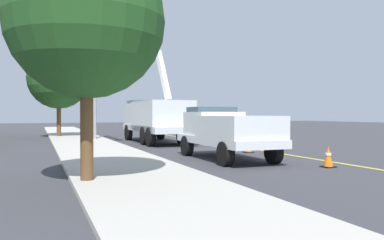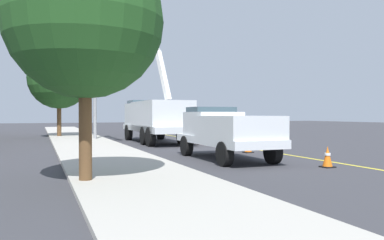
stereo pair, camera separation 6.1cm
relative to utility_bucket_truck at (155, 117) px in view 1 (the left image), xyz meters
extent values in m
plane|color=#38383D|center=(0.04, -3.30, -1.61)|extent=(120.00, 120.00, 0.00)
cube|color=#B2ADA3|center=(0.46, 4.23, -1.55)|extent=(60.11, 6.93, 0.12)
cube|color=yellow|center=(0.04, -3.30, -1.61)|extent=(49.93, 2.94, 0.01)
cube|color=silver|center=(-0.18, -0.01, -0.71)|extent=(8.33, 2.95, 0.36)
cube|color=silver|center=(2.44, -0.16, 0.06)|extent=(2.75, 2.49, 1.60)
cube|color=#384C56|center=(2.64, -0.17, 0.76)|extent=(1.92, 2.20, 0.64)
cube|color=silver|center=(-1.17, 0.04, 0.01)|extent=(5.38, 2.79, 1.80)
cube|color=white|center=(-2.14, 0.26, 2.37)|extent=(1.33, 0.60, 2.93)
cube|color=white|center=(-0.48, 0.69, 4.30)|extent=(2.49, 0.90, 1.28)
cube|color=white|center=(0.67, 0.99, 4.66)|extent=(0.90, 0.90, 0.90)
cube|color=yellow|center=(0.67, 0.99, 5.26)|extent=(0.36, 0.24, 0.60)
cylinder|color=black|center=(2.74, 0.95, -1.09)|extent=(1.06, 0.40, 1.04)
cylinder|color=black|center=(2.62, -1.29, -1.09)|extent=(1.06, 0.40, 1.04)
cylinder|color=black|center=(-1.60, 1.19, -1.09)|extent=(1.06, 0.40, 1.04)
cylinder|color=black|center=(-1.72, -1.05, -1.09)|extent=(1.06, 0.40, 1.04)
cylinder|color=black|center=(-2.91, 1.27, -1.09)|extent=(1.06, 0.40, 1.04)
cylinder|color=black|center=(-3.03, -0.98, -1.09)|extent=(1.06, 0.40, 1.04)
cube|color=silver|center=(-9.96, 0.53, -0.86)|extent=(5.71, 2.41, 0.30)
cube|color=silver|center=(-8.73, 0.47, -0.31)|extent=(2.12, 2.04, 1.10)
cube|color=#384C56|center=(-8.53, 0.45, 0.17)|extent=(1.44, 1.84, 0.56)
cube|color=silver|center=(-10.97, 0.59, -0.46)|extent=(3.47, 2.28, 1.10)
cylinder|color=black|center=(-8.06, 1.37, -1.19)|extent=(0.86, 0.35, 0.84)
cylinder|color=black|center=(-8.17, -0.51, -1.19)|extent=(0.86, 0.35, 0.84)
cylinder|color=black|center=(-11.75, 1.58, -1.19)|extent=(0.86, 0.35, 0.84)
cylinder|color=black|center=(-11.86, -0.31, -1.19)|extent=(0.86, 0.35, 0.84)
cube|color=tan|center=(6.48, -6.42, -0.82)|extent=(4.90, 2.16, 0.70)
cube|color=#384C56|center=(6.63, -6.42, -0.22)|extent=(3.54, 1.86, 0.60)
cylinder|color=black|center=(4.80, -7.18, -1.27)|extent=(0.69, 0.28, 0.68)
cylinder|color=black|center=(4.90, -5.47, -1.27)|extent=(0.69, 0.28, 0.68)
cylinder|color=black|center=(8.06, -7.36, -1.27)|extent=(0.69, 0.28, 0.68)
cylinder|color=black|center=(8.16, -5.65, -1.27)|extent=(0.69, 0.28, 0.68)
cube|color=black|center=(-13.37, -1.40, -1.59)|extent=(0.40, 0.40, 0.04)
cone|color=orange|center=(-13.37, -1.40, -1.24)|extent=(0.32, 0.32, 0.66)
cylinder|color=white|center=(-13.37, -1.40, -1.18)|extent=(0.20, 0.20, 0.08)
cube|color=black|center=(-8.00, -1.72, -1.59)|extent=(0.40, 0.40, 0.04)
cone|color=orange|center=(-8.00, -1.72, -1.23)|extent=(0.32, 0.32, 0.68)
cylinder|color=white|center=(-8.00, -1.72, -1.17)|extent=(0.20, 0.20, 0.08)
cube|color=black|center=(-2.61, -1.81, -1.59)|extent=(0.40, 0.40, 0.04)
cone|color=orange|center=(-2.61, -1.81, -1.21)|extent=(0.32, 0.32, 0.72)
cylinder|color=white|center=(-2.61, -1.81, -1.14)|extent=(0.20, 0.20, 0.08)
cube|color=black|center=(3.90, -1.89, -1.59)|extent=(0.40, 0.40, 0.04)
cone|color=orange|center=(3.90, -1.89, -1.21)|extent=(0.32, 0.32, 0.72)
cylinder|color=white|center=(3.90, -1.89, -1.14)|extent=(0.20, 0.20, 0.08)
cylinder|color=gray|center=(3.42, 3.06, 2.30)|extent=(0.22, 0.22, 7.82)
cube|color=gray|center=(0.46, 3.23, 5.40)|extent=(5.92, 0.49, 0.16)
cube|color=gold|center=(1.06, 3.20, 4.85)|extent=(0.15, 0.57, 1.00)
cube|color=black|center=(1.05, 3.10, 4.85)|extent=(0.22, 0.33, 0.84)
cube|color=gold|center=(-1.31, 3.33, 4.85)|extent=(0.15, 0.57, 1.00)
cube|color=black|center=(-1.31, 3.23, 4.85)|extent=(0.22, 0.33, 0.84)
cylinder|color=brown|center=(-13.37, 6.43, -0.25)|extent=(0.32, 0.32, 2.73)
sphere|color=#1E471C|center=(-13.37, 6.43, 2.49)|extent=(3.92, 3.92, 3.92)
cylinder|color=brown|center=(7.84, 4.90, -0.19)|extent=(0.32, 0.32, 2.85)
sphere|color=#1E471C|center=(7.84, 4.90, 2.83)|extent=(4.55, 4.55, 4.55)
camera|label=1|loc=(-23.45, 8.13, 0.15)|focal=37.22mm
camera|label=2|loc=(-23.48, 8.07, 0.15)|focal=37.22mm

